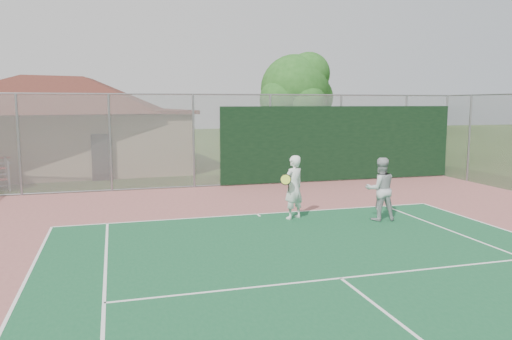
{
  "coord_description": "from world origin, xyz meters",
  "views": [
    {
      "loc": [
        -3.87,
        -1.54,
        3.17
      ],
      "look_at": [
        -0.44,
        10.44,
        1.5
      ],
      "focal_mm": 35.0,
      "sensor_mm": 36.0,
      "label": 1
    }
  ],
  "objects_px": {
    "clubhouse": "(61,115)",
    "tree": "(297,91)",
    "player_white_front": "(293,188)",
    "player_grey_back": "(380,190)"
  },
  "relations": [
    {
      "from": "tree",
      "to": "player_white_front",
      "type": "height_order",
      "value": "tree"
    },
    {
      "from": "player_white_front",
      "to": "player_grey_back",
      "type": "distance_m",
      "value": 2.34
    },
    {
      "from": "tree",
      "to": "player_grey_back",
      "type": "bearing_deg",
      "value": -99.95
    },
    {
      "from": "player_white_front",
      "to": "player_grey_back",
      "type": "xyz_separation_m",
      "value": [
        2.2,
        -0.79,
        -0.03
      ]
    },
    {
      "from": "clubhouse",
      "to": "tree",
      "type": "distance_m",
      "value": 11.42
    },
    {
      "from": "tree",
      "to": "clubhouse",
      "type": "bearing_deg",
      "value": 175.0
    },
    {
      "from": "clubhouse",
      "to": "player_white_front",
      "type": "height_order",
      "value": "clubhouse"
    },
    {
      "from": "clubhouse",
      "to": "tree",
      "type": "bearing_deg",
      "value": -9.05
    },
    {
      "from": "clubhouse",
      "to": "player_grey_back",
      "type": "distance_m",
      "value": 16.16
    },
    {
      "from": "clubhouse",
      "to": "player_grey_back",
      "type": "height_order",
      "value": "clubhouse"
    }
  ]
}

